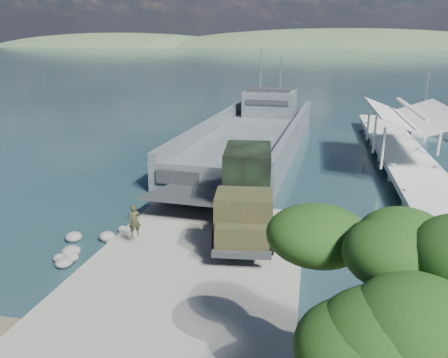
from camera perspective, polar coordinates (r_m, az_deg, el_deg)
ground at (r=21.82m, az=-3.53°, el=-11.23°), size 1400.00×1400.00×0.00m
boat_ramp at (r=20.86m, az=-4.26°, el=-11.93°), size 10.00×18.00×0.50m
shoreline_rocks at (r=24.42m, az=-17.59°, el=-8.76°), size 3.20×5.60×0.90m
distant_headlands at (r=580.22m, az=16.61°, el=16.12°), size 1000.00×240.00×48.00m
pier at (r=39.04m, az=22.90°, el=3.12°), size 6.40×44.00×6.10m
landing_craft at (r=43.84m, az=3.67°, el=4.99°), size 10.89×35.57×10.43m
military_truck at (r=23.99m, az=2.94°, el=-1.70°), size 3.76×9.23×4.16m
soldier at (r=22.94m, az=-11.54°, el=-6.28°), size 0.75×0.68×1.71m
sailboat_near at (r=54.91m, az=27.22°, el=5.15°), size 3.33×5.93×6.94m
sailboat_far at (r=56.73m, az=24.35°, el=5.92°), size 3.24×6.30×7.37m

